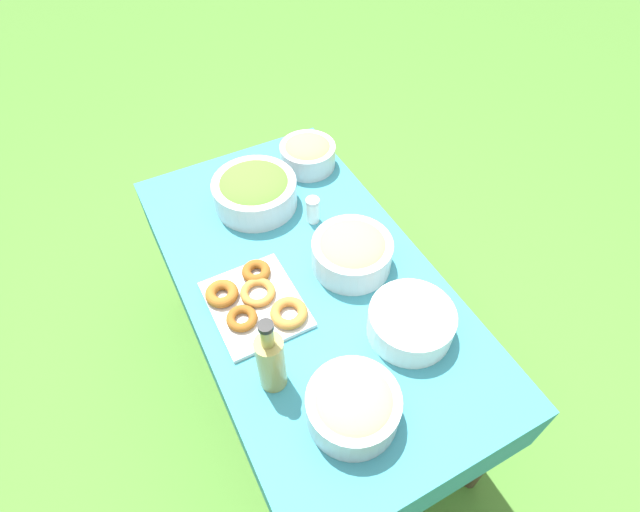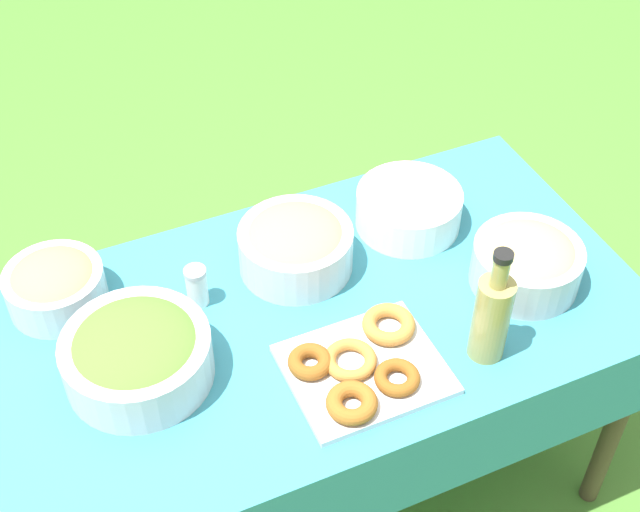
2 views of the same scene
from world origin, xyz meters
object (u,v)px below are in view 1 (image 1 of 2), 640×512
(donut_platter, at_px, (255,301))
(bread_bowl, at_px, (352,252))
(olive_oil_bottle, at_px, (271,361))
(fruit_bowl, at_px, (308,153))
(pasta_bowl, at_px, (353,405))
(salad_bowl, at_px, (255,190))
(plate_stack, at_px, (411,322))

(donut_platter, xyz_separation_m, bread_bowl, (-0.00, 0.35, 0.05))
(olive_oil_bottle, xyz_separation_m, fruit_bowl, (-0.80, 0.51, -0.06))
(pasta_bowl, bearing_deg, bread_bowl, 150.19)
(salad_bowl, height_order, pasta_bowl, salad_bowl)
(plate_stack, bearing_deg, donut_platter, -129.41)
(salad_bowl, bearing_deg, olive_oil_bottle, -19.18)
(salad_bowl, distance_m, pasta_bowl, 0.89)
(salad_bowl, xyz_separation_m, olive_oil_bottle, (0.69, -0.24, 0.05))
(pasta_bowl, height_order, olive_oil_bottle, olive_oil_bottle)
(olive_oil_bottle, height_order, bread_bowl, olive_oil_bottle)
(bread_bowl, distance_m, fruit_bowl, 0.55)
(donut_platter, relative_size, plate_stack, 1.34)
(pasta_bowl, height_order, donut_platter, pasta_bowl)
(salad_bowl, relative_size, fruit_bowl, 1.40)
(plate_stack, bearing_deg, pasta_bowl, -62.53)
(bread_bowl, relative_size, fruit_bowl, 1.21)
(plate_stack, bearing_deg, olive_oil_bottle, -95.70)
(donut_platter, xyz_separation_m, olive_oil_bottle, (0.26, -0.06, 0.09))
(fruit_bowl, bearing_deg, plate_stack, -5.61)
(salad_bowl, height_order, donut_platter, salad_bowl)
(bread_bowl, xyz_separation_m, fruit_bowl, (-0.53, 0.11, -0.01))
(bread_bowl, bearing_deg, plate_stack, 4.41)
(donut_platter, xyz_separation_m, fruit_bowl, (-0.54, 0.46, 0.04))
(salad_bowl, height_order, fruit_bowl, salad_bowl)
(donut_platter, relative_size, olive_oil_bottle, 1.18)
(pasta_bowl, xyz_separation_m, olive_oil_bottle, (-0.19, -0.14, 0.05))
(pasta_bowl, bearing_deg, plate_stack, 117.47)
(fruit_bowl, bearing_deg, olive_oil_bottle, -32.69)
(salad_bowl, xyz_separation_m, donut_platter, (0.43, -0.18, -0.05))
(olive_oil_bottle, bearing_deg, fruit_bowl, 147.31)
(pasta_bowl, distance_m, plate_stack, 0.32)
(salad_bowl, bearing_deg, fruit_bowl, 112.03)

